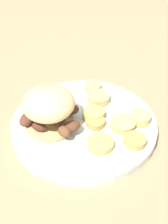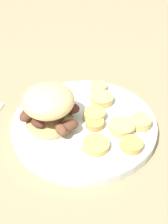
% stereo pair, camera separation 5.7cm
% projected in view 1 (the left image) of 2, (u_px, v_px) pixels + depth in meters
% --- Properties ---
extents(ground_plane, '(4.00, 4.00, 0.00)m').
position_uv_depth(ground_plane, '(84.00, 129.00, 0.67)').
color(ground_plane, '#937F5B').
extents(dinner_plate, '(0.31, 0.31, 0.02)m').
position_uv_depth(dinner_plate, '(84.00, 125.00, 0.66)').
color(dinner_plate, silver).
rests_on(dinner_plate, ground_plane).
extents(sandwich, '(0.13, 0.11, 0.09)m').
position_uv_depth(sandwich, '(49.00, 108.00, 0.61)').
color(sandwich, tan).
rests_on(sandwich, dinner_plate).
extents(potato_round_0, '(0.04, 0.04, 0.01)m').
position_uv_depth(potato_round_0, '(135.00, 140.00, 0.60)').
color(potato_round_0, tan).
rests_on(potato_round_0, dinner_plate).
extents(potato_round_1, '(0.05, 0.05, 0.02)m').
position_uv_depth(potato_round_1, '(94.00, 114.00, 0.66)').
color(potato_round_1, tan).
rests_on(potato_round_1, dinner_plate).
extents(potato_round_2, '(0.04, 0.04, 0.02)m').
position_uv_depth(potato_round_2, '(140.00, 117.00, 0.65)').
color(potato_round_2, '#DBB766').
rests_on(potato_round_2, dinner_plate).
extents(potato_round_3, '(0.05, 0.05, 0.01)m').
position_uv_depth(potato_round_3, '(100.00, 143.00, 0.60)').
color(potato_round_3, tan).
rests_on(potato_round_3, dinner_plate).
extents(potato_round_4, '(0.05, 0.05, 0.01)m').
position_uv_depth(potato_round_4, '(97.00, 97.00, 0.70)').
color(potato_round_4, '#DBB766').
rests_on(potato_round_4, dinner_plate).
extents(potato_round_5, '(0.04, 0.04, 0.01)m').
position_uv_depth(potato_round_5, '(93.00, 86.00, 0.74)').
color(potato_round_5, '#DBB766').
rests_on(potato_round_5, dinner_plate).
extents(potato_round_6, '(0.05, 0.05, 0.01)m').
position_uv_depth(potato_round_6, '(123.00, 124.00, 0.64)').
color(potato_round_6, '#DBB766').
rests_on(potato_round_6, dinner_plate).
extents(potato_round_7, '(0.04, 0.04, 0.01)m').
position_uv_depth(potato_round_7, '(95.00, 123.00, 0.64)').
color(potato_round_7, tan).
rests_on(potato_round_7, dinner_plate).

